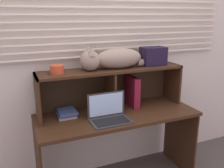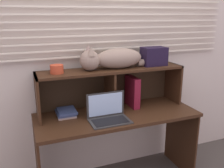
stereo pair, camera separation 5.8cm
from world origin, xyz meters
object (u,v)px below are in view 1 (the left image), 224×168
storage_box (153,56)px  binder_upright (132,91)px  cat (112,59)px  book_stack (66,113)px  laptop (109,114)px  small_basket (57,69)px

storage_box → binder_upright: bearing=180.0°
cat → binder_upright: 0.40m
book_stack → binder_upright: bearing=-0.0°
cat → book_stack: bearing=180.0°
laptop → storage_box: storage_box is taller
book_stack → storage_box: bearing=-0.0°
cat → small_basket: 0.51m
book_stack → small_basket: bearing=-179.9°
cat → book_stack: (-0.45, 0.00, -0.46)m
storage_box → small_basket: bearing=180.0°
cat → binder_upright: cat is taller
binder_upright → book_stack: binder_upright is taller
cat → binder_upright: size_ratio=2.61×
laptop → book_stack: size_ratio=1.65×
cat → book_stack: cat is taller
binder_upright → small_basket: bearing=180.0°
laptop → binder_upright: bearing=34.6°
laptop → binder_upright: (0.34, 0.23, 0.10)m
book_stack → small_basket: 0.41m
cat → storage_box: (0.43, 0.00, -0.00)m
binder_upright → small_basket: (-0.71, 0.00, 0.28)m
binder_upright → storage_box: (0.22, 0.00, 0.33)m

